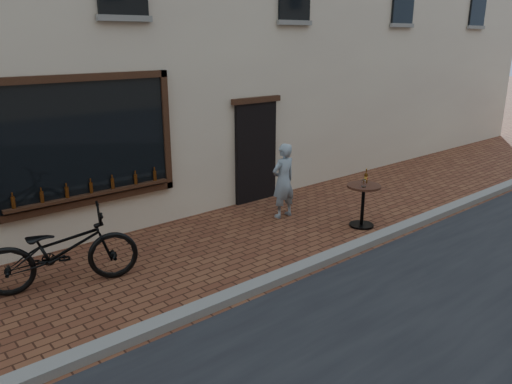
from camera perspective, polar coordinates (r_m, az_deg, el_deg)
ground at (r=7.81m, az=5.66°, el=-9.77°), size 90.00×90.00×0.00m
kerb at (r=7.91m, az=4.63°, el=-8.90°), size 90.00×0.25×0.12m
cargo_bicycle at (r=7.85m, az=-21.73°, el=-6.14°), size 2.62×1.41×1.23m
bistro_table at (r=9.84m, az=12.16°, el=-0.54°), size 0.65×0.65×1.12m
pedestrian at (r=10.11m, az=3.15°, el=1.30°), size 0.56×0.37×1.53m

